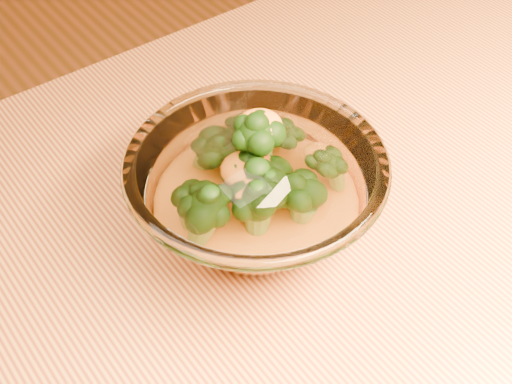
# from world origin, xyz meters

# --- Properties ---
(glass_bowl) EXTENTS (0.20, 0.20, 0.09)m
(glass_bowl) POSITION_xyz_m (0.10, 0.10, 0.80)
(glass_bowl) COLOR white
(glass_bowl) RESTS_ON table
(cheese_sauce) EXTENTS (0.12, 0.12, 0.03)m
(cheese_sauce) POSITION_xyz_m (0.10, 0.10, 0.78)
(cheese_sauce) COLOR orange
(cheese_sauce) RESTS_ON glass_bowl
(broccoli_heap) EXTENTS (0.14, 0.12, 0.08)m
(broccoli_heap) POSITION_xyz_m (0.10, 0.11, 0.81)
(broccoli_heap) COLOR black
(broccoli_heap) RESTS_ON cheese_sauce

